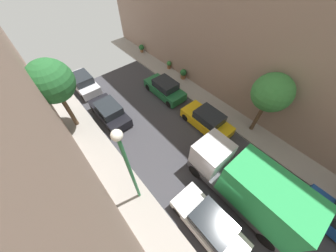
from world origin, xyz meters
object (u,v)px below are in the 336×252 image
at_px(potted_plant_5, 169,65).
at_px(parked_car_left_2, 110,112).
at_px(parked_car_left_3, 83,82).
at_px(parked_car_left_1, 209,223).
at_px(parked_car_right_3, 165,88).
at_px(potted_plant_2, 141,48).
at_px(lamp_post, 128,164).
at_px(potted_plant_0, 183,74).
at_px(street_tree_0, 51,82).
at_px(street_tree_1, 272,93).
at_px(parked_car_right_2, 207,120).
at_px(delivery_truck, 249,186).

bearing_deg(potted_plant_5, parked_car_left_2, -164.54).
relative_size(parked_car_left_2, parked_car_left_3, 1.00).
distance_m(parked_car_left_1, parked_car_left_3, 15.92).
distance_m(parked_car_right_3, potted_plant_5, 4.26).
distance_m(potted_plant_2, lamp_post, 17.79).
xyz_separation_m(potted_plant_0, potted_plant_2, (-0.10, 7.23, -0.05)).
relative_size(parked_car_right_3, lamp_post, 0.66).
bearing_deg(street_tree_0, street_tree_1, -42.60).
height_order(parked_car_right_2, lamp_post, lamp_post).
height_order(parked_car_right_3, potted_plant_2, parked_car_right_3).
bearing_deg(delivery_truck, parked_car_right_3, 75.32).
bearing_deg(parked_car_left_1, parked_car_left_3, 90.00).
relative_size(parked_car_left_1, delivery_truck, 0.64).
xyz_separation_m(parked_car_right_3, street_tree_0, (-7.91, 1.75, 3.57)).
distance_m(potted_plant_2, potted_plant_5, 4.89).
relative_size(parked_car_right_2, parked_car_right_3, 1.00).
relative_size(parked_car_left_2, potted_plant_2, 4.74).
bearing_deg(parked_car_left_1, delivery_truck, -4.34).
xyz_separation_m(parked_car_left_1, lamp_post, (-1.90, 3.80, 3.56)).
height_order(parked_car_left_3, street_tree_1, street_tree_1).
xyz_separation_m(parked_car_left_1, parked_car_right_2, (5.40, 4.90, 0.00)).
bearing_deg(street_tree_0, parked_car_left_1, -78.05).
xyz_separation_m(parked_car_left_1, potted_plant_0, (8.36, 10.71, -0.02)).
bearing_deg(parked_car_left_3, parked_car_right_2, -63.90).
height_order(potted_plant_2, potted_plant_5, potted_plant_2).
distance_m(parked_car_right_2, lamp_post, 8.20).
bearing_deg(parked_car_right_2, potted_plant_0, 63.01).
relative_size(parked_car_right_2, delivery_truck, 0.64).
relative_size(parked_car_left_2, street_tree_1, 0.85).
bearing_deg(delivery_truck, parked_car_right_2, 62.11).
bearing_deg(potted_plant_0, parked_car_left_1, -127.97).
xyz_separation_m(parked_car_left_1, street_tree_0, (-2.51, 11.85, 3.57)).
distance_m(parked_car_left_1, street_tree_0, 12.63).
distance_m(parked_car_left_3, potted_plant_0, 9.85).
xyz_separation_m(parked_car_left_3, parked_car_right_2, (5.40, -11.02, 0.00)).
bearing_deg(potted_plant_0, lamp_post, -146.05).
bearing_deg(lamp_post, potted_plant_0, 33.95).
relative_size(parked_car_right_2, street_tree_0, 0.75).
relative_size(parked_car_left_2, potted_plant_0, 4.17).
distance_m(parked_car_left_3, potted_plant_2, 8.51).
bearing_deg(street_tree_0, potted_plant_0, -5.95).
bearing_deg(parked_car_left_1, street_tree_0, 101.95).
relative_size(potted_plant_0, potted_plant_5, 1.22).
height_order(parked_car_left_2, street_tree_1, street_tree_1).
bearing_deg(parked_car_left_2, potted_plant_0, -0.03).
bearing_deg(potted_plant_2, parked_car_right_3, -110.04).
distance_m(parked_car_left_2, potted_plant_2, 10.97).
bearing_deg(parked_car_right_3, parked_car_left_3, 132.86).
height_order(delivery_truck, potted_plant_2, delivery_truck).
bearing_deg(parked_car_left_2, parked_car_right_2, -47.15).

